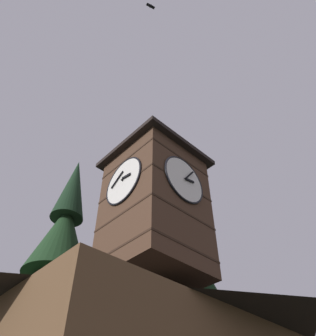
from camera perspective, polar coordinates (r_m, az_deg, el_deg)
clock_tower at (r=16.97m, az=-0.55°, el=-5.98°), size 4.74×4.74×9.61m
pine_tree_behind at (r=17.36m, az=-18.71°, el=-22.45°), size 5.93×5.93×16.68m
flying_bird_high at (r=23.96m, az=-0.88°, el=2.91°), size 0.36×0.69×0.14m
flying_bird_low at (r=20.66m, az=-1.28°, el=25.91°), size 0.52×0.28×0.12m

